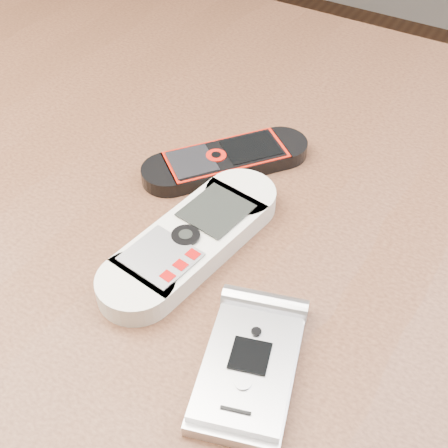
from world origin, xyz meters
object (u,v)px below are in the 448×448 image
Objects in this scene: nokia_white at (192,239)px; motorola_razr at (249,366)px; table at (219,312)px; nokia_black_red at (226,160)px.

nokia_white reaches higher than motorola_razr.
nokia_black_red is at bearing 116.13° from table.
motorola_razr reaches higher than nokia_black_red.
table is 0.18m from motorola_razr.
table is at bearing 112.78° from motorola_razr.
nokia_white is 0.10m from nokia_black_red.
nokia_white is at bearing 123.82° from motorola_razr.
table is 10.29× the size of motorola_razr.
nokia_white is 0.12m from motorola_razr.
nokia_black_red is at bearing 114.28° from nokia_white.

